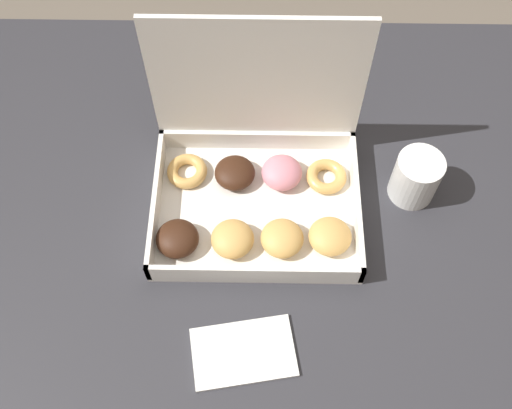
{
  "coord_description": "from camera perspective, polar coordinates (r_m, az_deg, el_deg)",
  "views": [
    {
      "loc": [
        -0.03,
        -0.47,
        1.64
      ],
      "look_at": [
        -0.04,
        0.03,
        0.77
      ],
      "focal_mm": 42.0,
      "sensor_mm": 36.0,
      "label": 1
    }
  ],
  "objects": [
    {
      "name": "ground_plane",
      "position": [
        1.7,
        1.29,
        -13.82
      ],
      "size": [
        8.0,
        8.0,
        0.0
      ],
      "primitive_type": "plane",
      "color": "#6B6054"
    },
    {
      "name": "dining_table",
      "position": [
        1.09,
        1.96,
        -4.4
      ],
      "size": [
        1.19,
        0.96,
        0.74
      ],
      "color": "#2D2D33",
      "rests_on": "ground_plane"
    },
    {
      "name": "donut_box",
      "position": [
        0.99,
        0.06,
        2.41
      ],
      "size": [
        0.34,
        0.27,
        0.3
      ],
      "color": "silver",
      "rests_on": "dining_table"
    },
    {
      "name": "coffee_mug",
      "position": [
        1.04,
        14.99,
        2.55
      ],
      "size": [
        0.08,
        0.08,
        0.09
      ],
      "color": "white",
      "rests_on": "dining_table"
    },
    {
      "name": "paper_napkin",
      "position": [
        0.92,
        -1.21,
        -13.88
      ],
      "size": [
        0.17,
        0.12,
        0.01
      ],
      "color": "white",
      "rests_on": "dining_table"
    }
  ]
}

